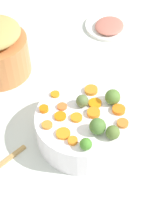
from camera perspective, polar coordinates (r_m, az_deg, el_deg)
tabletop at (r=1.00m, az=-0.10°, el=-4.49°), size 2.40×2.40×0.02m
serving_bowl_carrots at (r=0.96m, az=0.00°, el=-2.23°), size 0.27×0.27×0.09m
carrot_slice_0 at (r=0.91m, az=-4.02°, el=-0.71°), size 0.04×0.04×0.01m
carrot_slice_1 at (r=0.98m, az=1.20°, el=3.69°), size 0.05×0.05×0.01m
carrot_slice_2 at (r=0.88m, az=-3.52°, el=-3.63°), size 0.04×0.04×0.01m
carrot_slice_3 at (r=0.94m, az=1.84°, el=1.49°), size 0.05×0.05×0.01m
carrot_slice_4 at (r=0.91m, az=-1.37°, el=-0.81°), size 0.04×0.04×0.01m
carrot_slice_5 at (r=0.86m, az=-1.91°, el=-4.85°), size 0.03×0.03×0.01m
carrot_slice_6 at (r=0.90m, az=-6.22°, el=-2.18°), size 0.03×0.03×0.01m
carrot_slice_7 at (r=0.90m, az=6.51°, el=-1.89°), size 0.04×0.04×0.01m
carrot_slice_8 at (r=0.93m, az=5.86°, el=0.39°), size 0.04×0.04×0.01m
carrot_slice_9 at (r=0.92m, az=1.62°, el=-0.14°), size 0.05×0.05×0.01m
carrot_slice_10 at (r=0.93m, az=-6.75°, el=0.52°), size 0.03×0.03×0.01m
carrot_slice_11 at (r=0.94m, az=-3.69°, el=0.92°), size 0.04×0.04×0.01m
carrot_slice_12 at (r=0.97m, az=-4.87°, el=2.99°), size 0.03×0.03×0.01m
brussels_sprout_0 at (r=0.93m, az=-0.28°, el=1.88°), size 0.04×0.04×0.04m
brussels_sprout_1 at (r=0.87m, az=2.31°, el=-2.42°), size 0.04×0.04×0.04m
brussels_sprout_2 at (r=0.94m, az=4.83°, el=2.52°), size 0.04×0.04×0.04m
brussels_sprout_3 at (r=0.86m, az=4.86°, el=-3.43°), size 0.04×0.04×0.04m
brussels_sprout_4 at (r=0.84m, az=0.31°, el=-5.41°), size 0.03×0.03×0.03m
ham_plate at (r=1.39m, az=4.53°, el=14.23°), size 0.20×0.20×0.01m
ham_slice_main at (r=1.36m, az=4.28°, el=14.26°), size 0.17×0.17×0.02m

